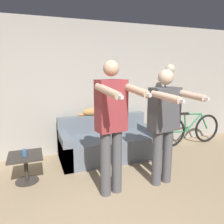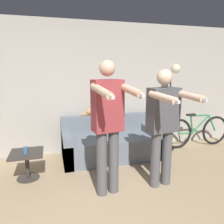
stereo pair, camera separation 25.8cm
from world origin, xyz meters
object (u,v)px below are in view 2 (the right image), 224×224
object	(u,v)px
floor_lamp	(171,84)
person_left	(108,121)
person_right	(164,121)
bicycle	(197,131)
cup	(25,150)
couch	(110,144)
cat	(96,111)
side_table	(27,160)

from	to	relation	value
floor_lamp	person_left	bearing A→B (deg)	-141.92
person_right	floor_lamp	size ratio (longest dim) A/B	0.94
person_left	bicycle	distance (m)	2.76
person_right	bicycle	xyz separation A→B (m)	(1.55, 1.29, -0.62)
cup	bicycle	distance (m)	3.50
person_left	bicycle	bearing A→B (deg)	19.84
couch	floor_lamp	distance (m)	1.71
bicycle	person_left	bearing A→B (deg)	-151.29
person_right	floor_lamp	distance (m)	1.61
person_left	cat	world-z (taller)	person_left
couch	person_right	size ratio (longest dim) A/B	1.07
couch	bicycle	size ratio (longest dim) A/B	1.12
floor_lamp	cup	size ratio (longest dim) A/B	17.79
person_right	side_table	size ratio (longest dim) A/B	3.46
floor_lamp	cat	bearing A→B (deg)	171.74
cup	bicycle	xyz separation A→B (m)	(3.45, 0.58, -0.13)
person_right	bicycle	size ratio (longest dim) A/B	1.05
person_left	cup	size ratio (longest dim) A/B	17.84
couch	person_left	xyz separation A→B (m)	(-0.36, -1.21, 0.75)
side_table	floor_lamp	bearing A→B (deg)	11.31
side_table	cup	bearing A→B (deg)	-99.04
couch	bicycle	bearing A→B (deg)	2.14
person_left	cat	xyz separation A→B (m)	(0.15, 1.52, -0.15)
side_table	cup	distance (m)	0.17
person_left	floor_lamp	world-z (taller)	person_left
person_right	side_table	bearing A→B (deg)	151.51
cat	side_table	xyz separation A→B (m)	(-1.24, -0.77, -0.55)
person_left	bicycle	world-z (taller)	person_left
person_left	floor_lamp	xyz separation A→B (m)	(1.65, 1.30, 0.36)
cat	floor_lamp	xyz separation A→B (m)	(1.51, -0.22, 0.52)
side_table	bicycle	bearing A→B (deg)	8.92
person_left	side_table	xyz separation A→B (m)	(-1.10, 0.75, -0.71)
side_table	bicycle	world-z (taller)	bicycle
couch	cup	world-z (taller)	couch
side_table	bicycle	size ratio (longest dim) A/B	0.30
bicycle	side_table	bearing A→B (deg)	-171.08
person_left	person_right	bearing A→B (deg)	-8.88
person_left	floor_lamp	bearing A→B (deg)	29.21
person_right	cup	xyz separation A→B (m)	(-1.90, 0.71, -0.49)
side_table	person_left	bearing A→B (deg)	-34.18
person_right	cat	size ratio (longest dim) A/B	3.56
person_left	bicycle	xyz separation A→B (m)	(2.35, 1.29, -0.68)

